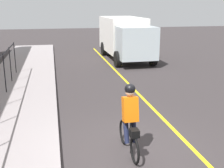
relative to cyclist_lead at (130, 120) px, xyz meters
name	(u,v)px	position (x,y,z in m)	size (l,w,h in m)	color
ground_plane	(131,150)	(0.16, -0.09, -0.91)	(80.00, 80.00, 0.00)	#353031
lane_line_centre	(188,145)	(0.16, -1.69, -0.91)	(36.00, 0.12, 0.01)	yellow
cyclist_lead	(130,120)	(0.00, 0.00, 0.00)	(1.71, 0.37, 1.83)	black
box_truck_background	(125,36)	(12.82, -3.09, 0.64)	(6.74, 2.62, 2.78)	white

